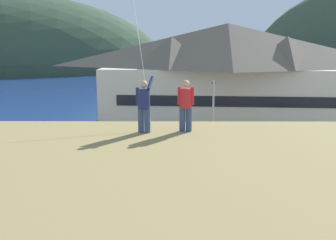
# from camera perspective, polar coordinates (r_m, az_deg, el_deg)

# --- Properties ---
(ground_plane) EXTENTS (600.00, 600.00, 0.00)m
(ground_plane) POSITION_cam_1_polar(r_m,az_deg,el_deg) (22.22, -0.84, -14.37)
(ground_plane) COLOR #66604C
(parking_lot_pad) EXTENTS (40.00, 20.00, 0.10)m
(parking_lot_pad) POSITION_cam_1_polar(r_m,az_deg,el_deg) (26.78, -0.61, -9.55)
(parking_lot_pad) COLOR gray
(parking_lot_pad) RESTS_ON ground
(bay_water) EXTENTS (360.00, 84.00, 0.03)m
(bay_water) POSITION_cam_1_polar(r_m,az_deg,el_deg) (80.53, 0.04, 4.84)
(bay_water) COLOR navy
(bay_water) RESTS_ON ground
(far_hill_west_ridge) EXTENTS (119.90, 73.83, 53.58)m
(far_hill_west_ridge) POSITION_cam_1_polar(r_m,az_deg,el_deg) (151.39, -23.91, 7.11)
(far_hill_west_ridge) COLOR #334733
(far_hill_west_ridge) RESTS_ON ground
(harbor_lodge) EXTENTS (29.85, 13.91, 11.81)m
(harbor_lodge) POSITION_cam_1_polar(r_m,az_deg,el_deg) (43.58, 8.90, 7.03)
(harbor_lodge) COLOR beige
(harbor_lodge) RESTS_ON ground
(storage_shed_waterside) EXTENTS (5.53, 4.81, 4.55)m
(storage_shed_waterside) POSITION_cam_1_polar(r_m,az_deg,el_deg) (43.99, 0.91, 2.07)
(storage_shed_waterside) COLOR #338475
(storage_shed_waterside) RESTS_ON ground
(wharf_dock) EXTENTS (3.20, 14.76, 0.70)m
(wharf_dock) POSITION_cam_1_polar(r_m,az_deg,el_deg) (57.60, 0.66, 2.37)
(wharf_dock) COLOR #70604C
(wharf_dock) RESTS_ON ground
(moored_boat_wharfside) EXTENTS (3.27, 7.92, 2.16)m
(moored_boat_wharfside) POSITION_cam_1_polar(r_m,az_deg,el_deg) (58.32, -2.88, 2.84)
(moored_boat_wharfside) COLOR #23564C
(moored_boat_wharfside) RESTS_ON ground
(parked_car_mid_row_far) EXTENTS (4.24, 2.14, 1.82)m
(parked_car_mid_row_far) POSITION_cam_1_polar(r_m,az_deg,el_deg) (27.12, 2.07, -7.00)
(parked_car_mid_row_far) COLOR #236633
(parked_car_mid_row_far) RESTS_ON parking_lot_pad
(parked_car_back_row_right) EXTENTS (4.23, 2.11, 1.82)m
(parked_car_back_row_right) POSITION_cam_1_polar(r_m,az_deg,el_deg) (23.28, -8.73, -10.38)
(parked_car_back_row_right) COLOR slate
(parked_car_back_row_right) RESTS_ON parking_lot_pad
(parked_car_front_row_red) EXTENTS (4.33, 2.32, 1.82)m
(parked_car_front_row_red) POSITION_cam_1_polar(r_m,az_deg,el_deg) (23.11, 12.70, -10.71)
(parked_car_front_row_red) COLOR slate
(parked_car_front_row_red) RESTS_ON parking_lot_pad
(parked_car_front_row_silver) EXTENTS (4.22, 2.10, 1.82)m
(parked_car_front_row_silver) POSITION_cam_1_polar(r_m,az_deg,el_deg) (31.37, 24.03, -5.42)
(parked_car_front_row_silver) COLOR black
(parked_car_front_row_silver) RESTS_ON parking_lot_pad
(parked_car_corner_spot) EXTENTS (4.28, 2.22, 1.82)m
(parked_car_corner_spot) POSITION_cam_1_polar(r_m,az_deg,el_deg) (29.61, -12.15, -5.63)
(parked_car_corner_spot) COLOR black
(parked_car_corner_spot) RESTS_ON parking_lot_pad
(parked_car_lone_by_shed) EXTENTS (4.29, 2.23, 1.82)m
(parked_car_lone_by_shed) POSITION_cam_1_polar(r_m,az_deg,el_deg) (29.11, 12.30, -5.94)
(parked_car_lone_by_shed) COLOR red
(parked_car_lone_by_shed) RESTS_ON parking_lot_pad
(parking_light_pole) EXTENTS (0.24, 0.78, 6.54)m
(parking_light_pole) POSITION_cam_1_polar(r_m,az_deg,el_deg) (31.26, 6.84, 0.84)
(parking_light_pole) COLOR #ADADB2
(parking_light_pole) RESTS_ON parking_lot_pad
(person_kite_flyer) EXTENTS (0.60, 0.62, 1.86)m
(person_kite_flyer) POSITION_cam_1_polar(r_m,az_deg,el_deg) (12.45, -3.68, 2.38)
(person_kite_flyer) COLOR #384770
(person_kite_flyer) RESTS_ON grassy_hill_foreground
(person_companion) EXTENTS (0.55, 0.40, 1.74)m
(person_companion) POSITION_cam_1_polar(r_m,az_deg,el_deg) (12.59, 2.70, 2.42)
(person_companion) COLOR #384770
(person_companion) RESTS_ON grassy_hill_foreground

